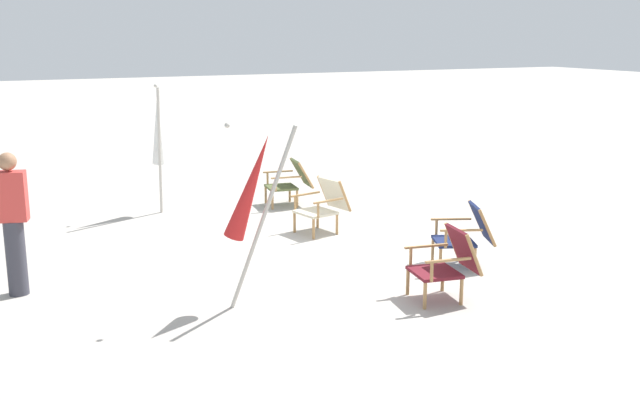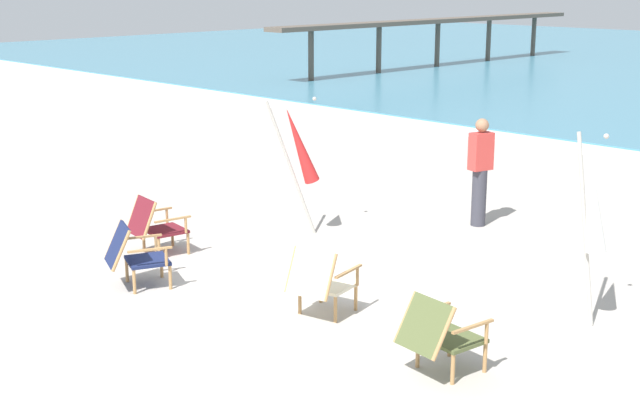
% 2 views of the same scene
% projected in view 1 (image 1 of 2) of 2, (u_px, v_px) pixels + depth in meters
% --- Properties ---
extents(ground_plane, '(80.00, 80.00, 0.00)m').
position_uv_depth(ground_plane, '(361.00, 245.00, 10.44)').
color(ground_plane, '#B2AAA0').
extents(beach_chair_back_left, '(0.67, 0.83, 0.78)m').
position_uv_depth(beach_chair_back_left, '(291.00, 181.00, 12.78)').
color(beach_chair_back_left, '#515B33').
rests_on(beach_chair_back_left, ground).
extents(beach_chair_far_center, '(0.71, 0.82, 0.80)m').
position_uv_depth(beach_chair_far_center, '(324.00, 204.00, 11.06)').
color(beach_chair_far_center, beige).
rests_on(beach_chair_far_center, ground).
extents(beach_chair_front_right, '(0.68, 0.79, 0.81)m').
position_uv_depth(beach_chair_front_right, '(448.00, 262.00, 8.28)').
color(beach_chair_front_right, maroon).
rests_on(beach_chair_front_right, ground).
extents(beach_chair_mid_center, '(0.81, 0.89, 0.80)m').
position_uv_depth(beach_chair_mid_center, '(467.00, 233.00, 9.46)').
color(beach_chair_mid_center, '#19234C').
rests_on(beach_chair_mid_center, ground).
extents(umbrella_furled_red, '(0.47, 0.77, 2.01)m').
position_uv_depth(umbrella_furled_red, '(251.00, 189.00, 7.81)').
color(umbrella_furled_red, '#B7B2A8').
rests_on(umbrella_furled_red, ground).
extents(umbrella_furled_white, '(0.47, 0.27, 2.10)m').
position_uv_depth(umbrella_furled_white, '(158.00, 130.00, 11.93)').
color(umbrella_furled_white, '#B7B2A8').
rests_on(umbrella_furled_white, ground).
extents(person_near_chairs, '(0.28, 0.38, 1.63)m').
position_uv_depth(person_near_chairs, '(13.00, 223.00, 8.32)').
color(person_near_chairs, '#383842').
rests_on(person_near_chairs, ground).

